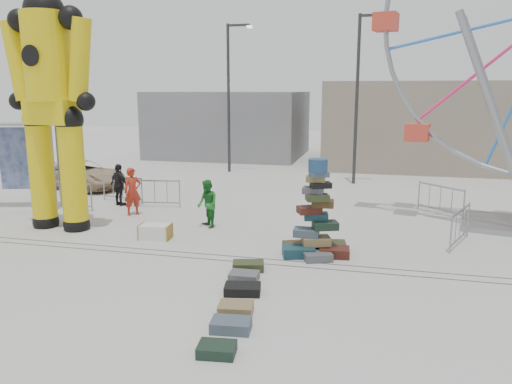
% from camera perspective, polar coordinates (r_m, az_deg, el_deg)
% --- Properties ---
extents(ground, '(90.00, 90.00, 0.00)m').
position_cam_1_polar(ground, '(13.16, -5.18, -8.61)').
color(ground, '#9E9E99').
rests_on(ground, ground).
extents(track_line_near, '(40.00, 0.04, 0.01)m').
position_cam_1_polar(track_line_near, '(13.70, -4.36, -7.76)').
color(track_line_near, '#47443F').
rests_on(track_line_near, ground).
extents(track_line_far, '(40.00, 0.04, 0.01)m').
position_cam_1_polar(track_line_far, '(14.06, -3.85, -7.24)').
color(track_line_far, '#47443F').
rests_on(track_line_far, ground).
extents(building_right, '(12.00, 8.00, 5.00)m').
position_cam_1_polar(building_right, '(31.87, 19.14, 7.31)').
color(building_right, gray).
rests_on(building_right, ground).
extents(building_left, '(10.00, 8.00, 4.40)m').
position_cam_1_polar(building_left, '(35.22, -2.95, 7.79)').
color(building_left, gray).
rests_on(building_left, ground).
extents(lamp_post_right, '(1.41, 0.25, 8.00)m').
position_cam_1_polar(lamp_post_right, '(24.69, 11.70, 11.24)').
color(lamp_post_right, '#2D2D30').
rests_on(lamp_post_right, ground).
extents(lamp_post_left, '(1.41, 0.25, 8.00)m').
position_cam_1_polar(lamp_post_left, '(27.83, -2.98, 11.48)').
color(lamp_post_left, '#2D2D30').
rests_on(lamp_post_left, ground).
extents(suitcase_tower, '(1.98, 1.74, 2.71)m').
position_cam_1_polar(suitcase_tower, '(14.03, 6.85, -4.11)').
color(suitcase_tower, '#173B47').
rests_on(suitcase_tower, ground).
extents(crash_test_dummy, '(3.34, 1.47, 8.40)m').
position_cam_1_polar(crash_test_dummy, '(17.38, -22.42, 10.39)').
color(crash_test_dummy, black).
rests_on(crash_test_dummy, ground).
extents(steamer_trunk, '(1.00, 0.62, 0.45)m').
position_cam_1_polar(steamer_trunk, '(15.80, -11.43, -4.48)').
color(steamer_trunk, silver).
rests_on(steamer_trunk, ground).
extents(row_case_0, '(0.89, 0.66, 0.22)m').
position_cam_1_polar(row_case_0, '(12.91, -0.88, -8.45)').
color(row_case_0, '#30391C').
rests_on(row_case_0, ground).
extents(row_case_1, '(0.72, 0.54, 0.20)m').
position_cam_1_polar(row_case_1, '(12.25, -1.38, -9.62)').
color(row_case_1, '#53555B').
rests_on(row_case_1, ground).
extents(row_case_2, '(0.90, 0.67, 0.21)m').
position_cam_1_polar(row_case_2, '(11.51, -1.56, -11.05)').
color(row_case_2, black).
rests_on(row_case_2, ground).
extents(row_case_3, '(0.77, 0.62, 0.22)m').
position_cam_1_polar(row_case_3, '(10.56, -2.33, -13.19)').
color(row_case_3, olive).
rests_on(row_case_3, ground).
extents(row_case_4, '(0.82, 0.59, 0.22)m').
position_cam_1_polar(row_case_4, '(9.91, -2.88, -14.95)').
color(row_case_4, '#43515F').
rests_on(row_case_4, ground).
extents(row_case_5, '(0.71, 0.56, 0.20)m').
position_cam_1_polar(row_case_5, '(9.14, -4.51, -17.50)').
color(row_case_5, black).
rests_on(row_case_5, ground).
extents(barricade_dummy_a, '(2.00, 0.37, 1.10)m').
position_cam_1_polar(barricade_dummy_a, '(20.51, -20.45, -0.35)').
color(barricade_dummy_a, gray).
rests_on(barricade_dummy_a, ground).
extents(barricade_dummy_b, '(1.97, 0.53, 1.10)m').
position_cam_1_polar(barricade_dummy_b, '(21.14, -15.02, 0.33)').
color(barricade_dummy_b, gray).
rests_on(barricade_dummy_b, ground).
extents(barricade_dummy_c, '(1.99, 0.38, 1.10)m').
position_cam_1_polar(barricade_dummy_c, '(19.98, -11.51, -0.14)').
color(barricade_dummy_c, gray).
rests_on(barricade_dummy_c, ground).
extents(barricade_wheel_front, '(0.84, 1.89, 1.10)m').
position_cam_1_polar(barricade_wheel_front, '(16.02, 22.29, -3.69)').
color(barricade_wheel_front, gray).
rests_on(barricade_wheel_front, ground).
extents(barricade_wheel_back, '(1.49, 1.48, 1.10)m').
position_cam_1_polar(barricade_wheel_back, '(19.64, 20.31, -0.84)').
color(barricade_wheel_back, gray).
rests_on(barricade_wheel_back, ground).
extents(pedestrian_red, '(0.75, 0.75, 1.76)m').
position_cam_1_polar(pedestrian_red, '(18.82, -13.92, 0.05)').
color(pedestrian_red, maroon).
rests_on(pedestrian_red, ground).
extents(pedestrian_green, '(0.97, 0.99, 1.61)m').
position_cam_1_polar(pedestrian_green, '(16.71, -5.58, -1.36)').
color(pedestrian_green, '#1B6D23').
rests_on(pedestrian_green, ground).
extents(pedestrian_black, '(1.06, 0.79, 1.68)m').
position_cam_1_polar(pedestrian_black, '(20.51, -15.36, 0.79)').
color(pedestrian_black, black).
rests_on(pedestrian_black, ground).
extents(parked_suv, '(5.08, 3.37, 1.30)m').
position_cam_1_polar(parked_suv, '(24.82, -19.42, 1.93)').
color(parked_suv, tan).
rests_on(parked_suv, ground).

